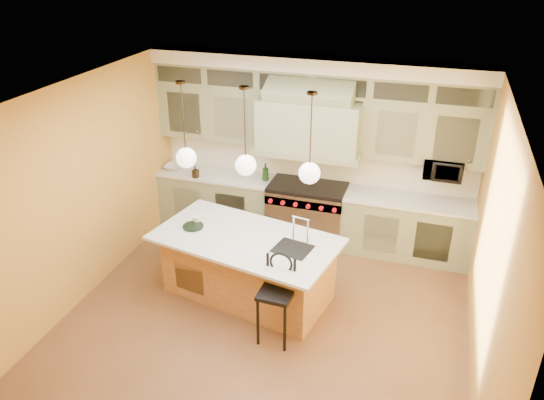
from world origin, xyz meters
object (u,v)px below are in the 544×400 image
(kitchen_island, at_px, (248,265))
(microwave, at_px, (443,168))
(counter_stool, at_px, (277,294))
(range, at_px, (307,212))

(kitchen_island, bearing_deg, microwave, 48.78)
(kitchen_island, xyz_separation_m, counter_stool, (0.62, -0.72, 0.17))
(kitchen_island, bearing_deg, range, 88.44)
(counter_stool, distance_m, microwave, 3.15)
(range, bearing_deg, kitchen_island, -102.60)
(kitchen_island, relative_size, microwave, 4.76)
(microwave, bearing_deg, range, -176.88)
(counter_stool, xyz_separation_m, microwave, (1.71, 2.52, 0.81))
(kitchen_island, bearing_deg, counter_stool, -37.97)
(range, xyz_separation_m, kitchen_island, (-0.38, -1.70, -0.01))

